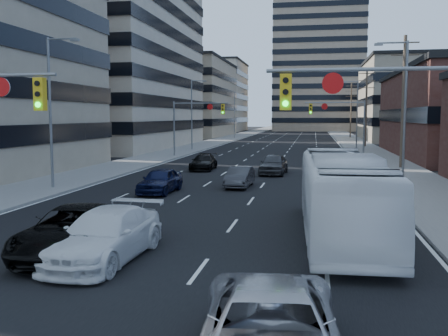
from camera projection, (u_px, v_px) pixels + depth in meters
road_surface at (295, 132)px, 135.94m from camera, size 18.00×300.00×0.02m
sidewalk_left at (253, 132)px, 137.96m from camera, size 5.00×300.00×0.15m
sidewalk_right at (339, 132)px, 133.90m from camera, size 5.00×300.00×0.15m
office_left_mid at (87, 48)px, 70.73m from camera, size 26.00×34.00×28.00m
office_left_far at (181, 100)px, 109.97m from camera, size 20.00×30.00×16.00m
office_right_far at (427, 102)px, 89.69m from camera, size 22.00×28.00×14.00m
apartment_tower at (319, 35)px, 151.45m from camera, size 26.00×26.00×58.00m
bg_block_left at (203, 97)px, 149.63m from camera, size 24.00×24.00×20.00m
bg_block_right at (420, 110)px, 129.68m from camera, size 22.00×22.00×12.00m
signal_near_right at (399, 119)px, 14.75m from camera, size 6.59×0.33×6.00m
signal_far_left at (195, 117)px, 53.64m from camera, size 6.09×0.33×6.00m
signal_far_right at (341, 117)px, 50.93m from camera, size 6.09×0.33×6.00m
utility_pole_block at (403, 100)px, 41.18m from camera, size 2.20×0.28×11.00m
utility_pole_midblock at (366, 106)px, 70.54m from camera, size 2.20×0.28×11.00m
utility_pole_distant at (351, 109)px, 99.91m from camera, size 2.20×0.28×11.00m
streetlight_left_near at (52, 105)px, 29.56m from camera, size 2.03×0.22×9.00m
streetlight_left_mid at (193, 111)px, 63.82m from camera, size 2.03×0.22×9.00m
streetlight_left_far at (235, 113)px, 98.08m from camera, size 2.03×0.22×9.00m
streetlight_right_near at (403, 106)px, 30.81m from camera, size 2.03×0.22×9.00m
streetlight_right_far at (356, 111)px, 65.07m from camera, size 2.03×0.22×9.00m
black_pickup at (74, 231)px, 15.90m from camera, size 3.08×5.78×1.55m
white_van at (106, 235)px, 15.30m from camera, size 2.48×5.46×1.55m
transit_bus at (341, 195)px, 18.13m from camera, size 3.07×11.19×3.09m
sedan_blue at (160, 181)px, 28.71m from camera, size 1.88×4.31×1.45m
sedan_grey_center at (240, 177)px, 31.04m from camera, size 1.50×3.91×1.27m
sedan_black_far at (204, 162)px, 41.02m from camera, size 1.93×4.48×1.29m
sedan_grey_right at (274, 164)px, 37.95m from camera, size 2.13×4.70×1.56m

